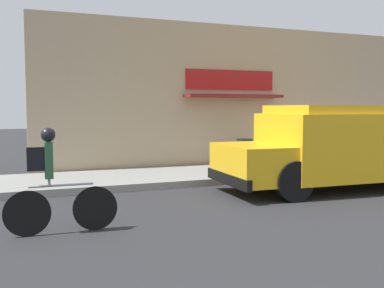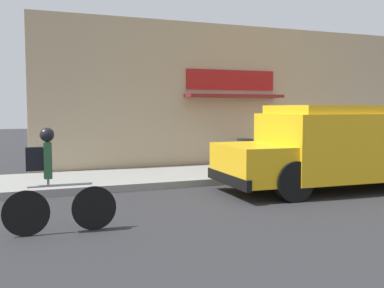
# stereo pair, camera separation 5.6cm
# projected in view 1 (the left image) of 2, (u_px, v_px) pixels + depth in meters

# --- Properties ---
(ground_plane) EXTENTS (70.00, 70.00, 0.00)m
(ground_plane) POSITION_uv_depth(u_px,v_px,m) (324.00, 178.00, 12.64)
(ground_plane) COLOR #2B2B2D
(sidewalk) EXTENTS (28.00, 2.77, 0.17)m
(sidewalk) POSITION_uv_depth(u_px,v_px,m) (296.00, 169.00, 13.91)
(sidewalk) COLOR gray
(sidewalk) RESTS_ON ground_plane
(storefront) EXTENTS (15.52, 0.79, 4.63)m
(storefront) POSITION_uv_depth(u_px,v_px,m) (269.00, 98.00, 15.16)
(storefront) COLOR tan
(storefront) RESTS_ON ground_plane
(school_bus) EXTENTS (6.09, 2.79, 2.03)m
(school_bus) POSITION_uv_depth(u_px,v_px,m) (349.00, 144.00, 10.96)
(school_bus) COLOR yellow
(school_bus) RESTS_ON ground_plane
(cyclist) EXTENTS (1.75, 0.22, 1.67)m
(cyclist) POSITION_uv_depth(u_px,v_px,m) (54.00, 183.00, 6.97)
(cyclist) COLOR black
(cyclist) RESTS_ON ground_plane
(trash_bin) EXTENTS (0.52, 0.52, 0.84)m
(trash_bin) POSITION_uv_depth(u_px,v_px,m) (245.00, 152.00, 13.93)
(trash_bin) COLOR #2D5138
(trash_bin) RESTS_ON sidewalk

